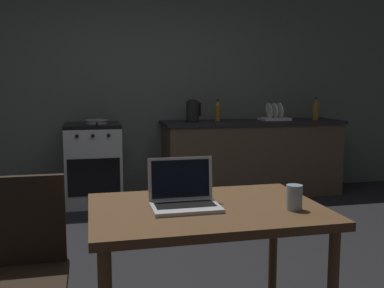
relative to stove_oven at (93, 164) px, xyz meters
The scene contains 13 objects.
ground_plane 2.25m from the stove_oven, 74.59° to the right, with size 12.00×12.00×0.00m, color black.
back_wall 1.33m from the stove_oven, 21.69° to the left, with size 6.40×0.10×2.76m, color #545B55.
kitchen_counter 1.86m from the stove_oven, ahead, with size 2.16×0.64×0.90m.
stove_oven is the anchor object (origin of this frame).
dining_table 3.03m from the stove_oven, 80.40° to the right, with size 1.11×0.78×0.74m.
chair 2.98m from the stove_oven, 96.69° to the right, with size 0.40×0.40×0.90m.
laptop 3.01m from the stove_oven, 82.40° to the right, with size 0.32×0.24×0.23m.
electric_kettle 1.27m from the stove_oven, ahead, with size 0.18×0.16×0.26m.
bottle 2.72m from the stove_oven, ahead, with size 0.07×0.07×0.27m.
frying_pan 0.48m from the stove_oven, 29.57° to the right, with size 0.25×0.42×0.05m.
drinking_glass 3.27m from the stove_oven, 74.14° to the right, with size 0.08×0.08×0.12m.
dish_rack 2.20m from the stove_oven, ahead, with size 0.34×0.26×0.21m.
bottle_b 1.56m from the stove_oven, ahead, with size 0.06×0.06×0.26m.
Camera 1 is at (-0.62, -2.85, 1.31)m, focal length 41.59 mm.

